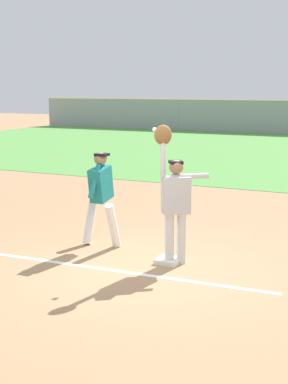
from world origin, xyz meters
TOP-DOWN VIEW (x-y plane):
  - ground_plane at (0.00, 0.00)m, footprint 82.33×82.33m
  - first_base at (0.22, 0.66)m, footprint 0.39×0.39m
  - fielder at (0.32, 0.67)m, footprint 0.78×0.62m
  - runner at (-1.27, 1.05)m, footprint 0.72×0.84m
  - baseball at (-0.14, 0.89)m, footprint 0.07×0.07m
  - parked_car_green at (-9.69, 31.17)m, footprint 4.56×2.44m
  - parked_car_silver at (-4.77, 31.65)m, footprint 4.47×2.26m

SIDE VIEW (x-z plane):
  - ground_plane at x=0.00m, z-range 0.00..0.00m
  - first_base at x=0.22m, z-range 0.00..0.08m
  - parked_car_green at x=-9.69m, z-range 0.05..1.30m
  - parked_car_silver at x=-4.77m, z-range 0.05..1.30m
  - runner at x=-1.27m, z-range 0.14..1.86m
  - fielder at x=0.32m, z-range -0.02..2.26m
  - baseball at x=-0.14m, z-range 2.13..2.21m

